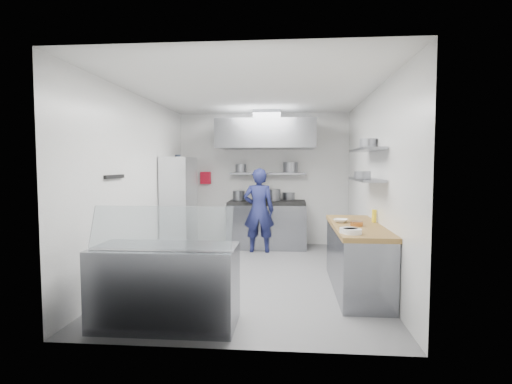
# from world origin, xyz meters

# --- Properties ---
(floor) EXTENTS (5.00, 5.00, 0.00)m
(floor) POSITION_xyz_m (0.00, 0.00, 0.00)
(floor) COLOR slate
(floor) RESTS_ON ground
(ceiling) EXTENTS (5.00, 5.00, 0.00)m
(ceiling) POSITION_xyz_m (0.00, 0.00, 2.80)
(ceiling) COLOR silver
(ceiling) RESTS_ON wall_back
(wall_back) EXTENTS (3.60, 2.80, 0.02)m
(wall_back) POSITION_xyz_m (0.00, 2.50, 1.40)
(wall_back) COLOR white
(wall_back) RESTS_ON floor
(wall_front) EXTENTS (3.60, 2.80, 0.02)m
(wall_front) POSITION_xyz_m (0.00, -2.50, 1.40)
(wall_front) COLOR white
(wall_front) RESTS_ON floor
(wall_left) EXTENTS (2.80, 5.00, 0.02)m
(wall_left) POSITION_xyz_m (-1.80, 0.00, 1.40)
(wall_left) COLOR white
(wall_left) RESTS_ON floor
(wall_right) EXTENTS (2.80, 5.00, 0.02)m
(wall_right) POSITION_xyz_m (1.80, 0.00, 1.40)
(wall_right) COLOR white
(wall_right) RESTS_ON floor
(gas_range) EXTENTS (1.60, 0.80, 0.90)m
(gas_range) POSITION_xyz_m (0.10, 2.10, 0.45)
(gas_range) COLOR gray
(gas_range) RESTS_ON floor
(cooktop) EXTENTS (1.57, 0.78, 0.06)m
(cooktop) POSITION_xyz_m (0.10, 2.10, 0.93)
(cooktop) COLOR black
(cooktop) RESTS_ON gas_range
(stock_pot_left) EXTENTS (0.25, 0.25, 0.20)m
(stock_pot_left) POSITION_xyz_m (-0.51, 2.27, 1.06)
(stock_pot_left) COLOR slate
(stock_pot_left) RESTS_ON cooktop
(stock_pot_mid) EXTENTS (0.32, 0.32, 0.24)m
(stock_pot_mid) POSITION_xyz_m (0.21, 2.20, 1.08)
(stock_pot_mid) COLOR slate
(stock_pot_mid) RESTS_ON cooktop
(stock_pot_right) EXTENTS (0.26, 0.26, 0.16)m
(stock_pot_right) POSITION_xyz_m (0.54, 2.46, 1.04)
(stock_pot_right) COLOR slate
(stock_pot_right) RESTS_ON cooktop
(over_range_shelf) EXTENTS (1.60, 0.30, 0.04)m
(over_range_shelf) POSITION_xyz_m (0.10, 2.34, 1.52)
(over_range_shelf) COLOR gray
(over_range_shelf) RESTS_ON wall_back
(shelf_pot_a) EXTENTS (0.23, 0.23, 0.18)m
(shelf_pot_a) POSITION_xyz_m (-0.49, 2.46, 1.63)
(shelf_pot_a) COLOR slate
(shelf_pot_a) RESTS_ON over_range_shelf
(shelf_pot_b) EXTENTS (0.31, 0.31, 0.22)m
(shelf_pot_b) POSITION_xyz_m (0.58, 2.43, 1.65)
(shelf_pot_b) COLOR slate
(shelf_pot_b) RESTS_ON over_range_shelf
(extractor_hood) EXTENTS (1.90, 1.15, 0.55)m
(extractor_hood) POSITION_xyz_m (0.10, 1.93, 2.30)
(extractor_hood) COLOR gray
(extractor_hood) RESTS_ON wall_back
(hood_duct) EXTENTS (0.55, 0.55, 0.24)m
(hood_duct) POSITION_xyz_m (0.10, 2.15, 2.68)
(hood_duct) COLOR slate
(hood_duct) RESTS_ON extractor_hood
(red_firebox) EXTENTS (0.22, 0.10, 0.26)m
(red_firebox) POSITION_xyz_m (-1.25, 2.44, 1.42)
(red_firebox) COLOR red
(red_firebox) RESTS_ON wall_back
(chef) EXTENTS (0.61, 0.41, 1.64)m
(chef) POSITION_xyz_m (-0.03, 1.64, 0.82)
(chef) COLOR #1A1F50
(chef) RESTS_ON floor
(wire_rack) EXTENTS (0.50, 0.90, 1.85)m
(wire_rack) POSITION_xyz_m (-1.53, 1.34, 0.93)
(wire_rack) COLOR silver
(wire_rack) RESTS_ON floor
(rack_bin_a) EXTENTS (0.16, 0.21, 0.18)m
(rack_bin_a) POSITION_xyz_m (-1.53, 1.09, 0.80)
(rack_bin_a) COLOR white
(rack_bin_a) RESTS_ON wire_rack
(rack_bin_b) EXTENTS (0.12, 0.16, 0.14)m
(rack_bin_b) POSITION_xyz_m (-1.53, 1.27, 1.30)
(rack_bin_b) COLOR yellow
(rack_bin_b) RESTS_ON wire_rack
(rack_jar) EXTENTS (0.10, 0.10, 0.18)m
(rack_jar) POSITION_xyz_m (-1.48, 1.12, 1.80)
(rack_jar) COLOR black
(rack_jar) RESTS_ON wire_rack
(knife_strip) EXTENTS (0.04, 0.55, 0.05)m
(knife_strip) POSITION_xyz_m (-1.78, -0.90, 1.55)
(knife_strip) COLOR black
(knife_strip) RESTS_ON wall_left
(prep_counter_base) EXTENTS (0.62, 2.00, 0.84)m
(prep_counter_base) POSITION_xyz_m (1.48, -0.60, 0.42)
(prep_counter_base) COLOR gray
(prep_counter_base) RESTS_ON floor
(prep_counter_top) EXTENTS (0.65, 2.04, 0.06)m
(prep_counter_top) POSITION_xyz_m (1.48, -0.60, 0.87)
(prep_counter_top) COLOR olive
(prep_counter_top) RESTS_ON prep_counter_base
(plate_stack_a) EXTENTS (0.22, 0.22, 0.06)m
(plate_stack_a) POSITION_xyz_m (1.30, -1.35, 0.93)
(plate_stack_a) COLOR white
(plate_stack_a) RESTS_ON prep_counter_top
(plate_stack_b) EXTENTS (0.22, 0.22, 0.06)m
(plate_stack_b) POSITION_xyz_m (1.27, -1.28, 0.93)
(plate_stack_b) COLOR white
(plate_stack_b) RESTS_ON prep_counter_top
(copper_pan) EXTENTS (0.17, 0.17, 0.06)m
(copper_pan) POSITION_xyz_m (1.45, -0.71, 0.93)
(copper_pan) COLOR #B26B32
(copper_pan) RESTS_ON prep_counter_top
(squeeze_bottle) EXTENTS (0.07, 0.07, 0.18)m
(squeeze_bottle) POSITION_xyz_m (1.75, -0.37, 0.99)
(squeeze_bottle) COLOR yellow
(squeeze_bottle) RESTS_ON prep_counter_top
(mixing_bowl) EXTENTS (0.26, 0.26, 0.05)m
(mixing_bowl) POSITION_xyz_m (1.28, -0.42, 0.92)
(mixing_bowl) COLOR white
(mixing_bowl) RESTS_ON prep_counter_top
(wall_shelf_lower) EXTENTS (0.30, 1.30, 0.04)m
(wall_shelf_lower) POSITION_xyz_m (1.64, -0.30, 1.50)
(wall_shelf_lower) COLOR gray
(wall_shelf_lower) RESTS_ON wall_right
(wall_shelf_upper) EXTENTS (0.30, 1.30, 0.04)m
(wall_shelf_upper) POSITION_xyz_m (1.64, -0.30, 1.92)
(wall_shelf_upper) COLOR gray
(wall_shelf_upper) RESTS_ON wall_right
(shelf_pot_c) EXTENTS (0.22, 0.22, 0.10)m
(shelf_pot_c) POSITION_xyz_m (1.55, -0.51, 1.57)
(shelf_pot_c) COLOR slate
(shelf_pot_c) RESTS_ON wall_shelf_lower
(shelf_pot_d) EXTENTS (0.25, 0.25, 0.14)m
(shelf_pot_d) POSITION_xyz_m (1.69, -0.19, 2.01)
(shelf_pot_d) COLOR slate
(shelf_pot_d) RESTS_ON wall_shelf_upper
(display_case) EXTENTS (1.50, 0.70, 0.85)m
(display_case) POSITION_xyz_m (-0.74, -2.00, 0.42)
(display_case) COLOR gray
(display_case) RESTS_ON floor
(display_glass) EXTENTS (1.47, 0.19, 0.42)m
(display_glass) POSITION_xyz_m (-0.74, -2.12, 1.07)
(display_glass) COLOR silver
(display_glass) RESTS_ON display_case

